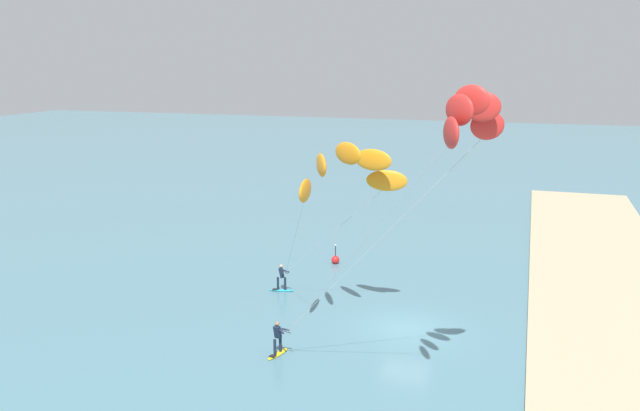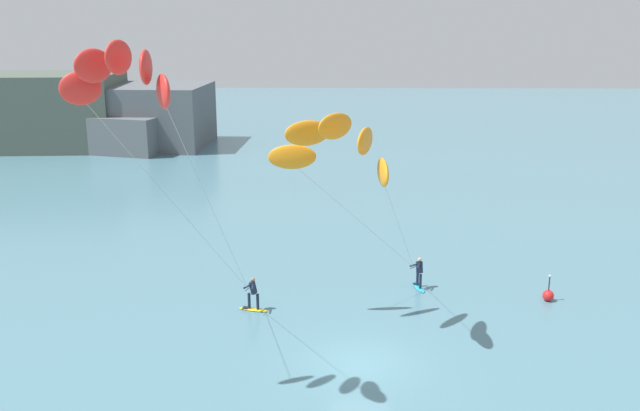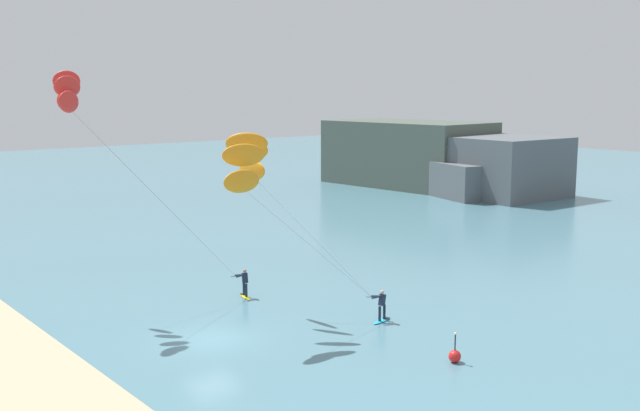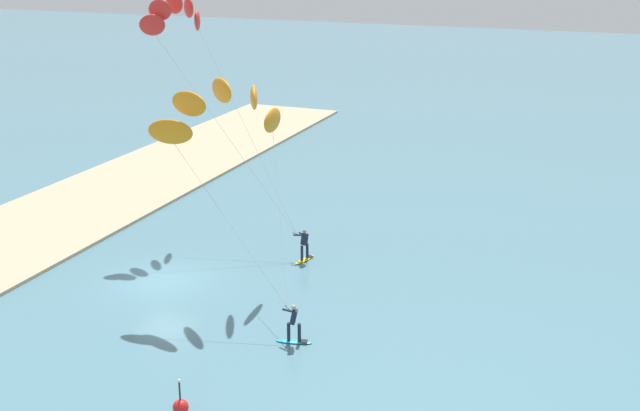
# 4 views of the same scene
# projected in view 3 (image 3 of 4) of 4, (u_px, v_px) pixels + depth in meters

# --- Properties ---
(ground_plane) EXTENTS (240.00, 240.00, 0.00)m
(ground_plane) POSITION_uv_depth(u_px,v_px,m) (211.00, 339.00, 35.67)
(ground_plane) COLOR slate
(kitesurfer_nearshore) EXTENTS (7.73, 8.74, 9.81)m
(kitesurfer_nearshore) POSITION_uv_depth(u_px,v_px,m) (252.00, 165.00, 37.08)
(kitesurfer_nearshore) COLOR #23ADD1
(kitesurfer_nearshore) RESTS_ON ground
(kitesurfer_mid_water) EXTENTS (5.89, 10.27, 12.91)m
(kitesurfer_mid_water) POSITION_uv_depth(u_px,v_px,m) (78.00, 103.00, 37.98)
(kitesurfer_mid_water) COLOR yellow
(kitesurfer_mid_water) RESTS_ON ground
(marker_buoy) EXTENTS (0.56, 0.56, 1.38)m
(marker_buoy) POSITION_uv_depth(u_px,v_px,m) (455.00, 356.00, 32.53)
(marker_buoy) COLOR red
(marker_buoy) RESTS_ON ground
(distant_headland) EXTENTS (32.08, 15.76, 7.99)m
(distant_headland) POSITION_uv_depth(u_px,v_px,m) (428.00, 161.00, 91.69)
(distant_headland) COLOR #565B60
(distant_headland) RESTS_ON ground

